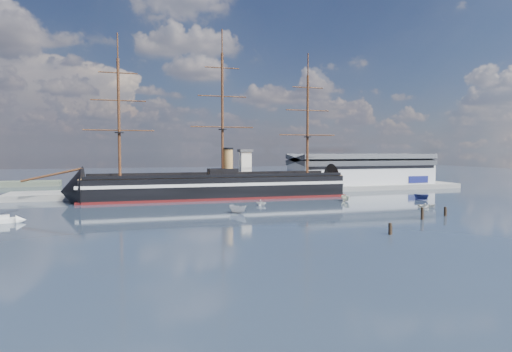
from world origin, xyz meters
name	(u,v)px	position (x,y,z in m)	size (l,w,h in m)	color
ground	(265,204)	(0.00, 40.00, 0.00)	(600.00, 600.00, 0.00)	#222C38
quay	(260,192)	(10.00, 76.00, 0.00)	(180.00, 18.00, 2.00)	slate
warehouse	(361,170)	(58.00, 80.00, 7.98)	(63.00, 21.00, 11.60)	#B7BABC
quay_tower	(245,168)	(3.00, 73.00, 9.75)	(5.00, 5.00, 15.00)	silver
warship	(212,187)	(-12.58, 60.00, 4.04)	(113.09, 18.67, 53.94)	black
motorboat_a	(238,213)	(-13.21, 23.38, 0.00)	(6.78, 2.48, 2.71)	silver
motorboat_c	(346,201)	(27.18, 38.43, 0.00)	(6.14, 2.25, 2.46)	#EAEACA
motorboat_d	(261,205)	(-2.48, 36.49, 0.00)	(5.37, 2.33, 1.97)	white
motorboat_e	(427,207)	(42.29, 17.99, 0.00)	(3.38, 1.35, 1.58)	silver
motorboat_f	(421,200)	(53.19, 34.18, 0.00)	(6.19, 2.27, 2.48)	navy
piling_near_mid	(390,235)	(7.84, -13.34, 0.00)	(0.64, 0.64, 2.99)	black
piling_near_right	(422,220)	(26.06, 0.03, 0.00)	(0.64, 0.64, 3.64)	black
piling_far_right	(445,216)	(35.33, 2.92, 0.00)	(0.64, 0.64, 3.04)	black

